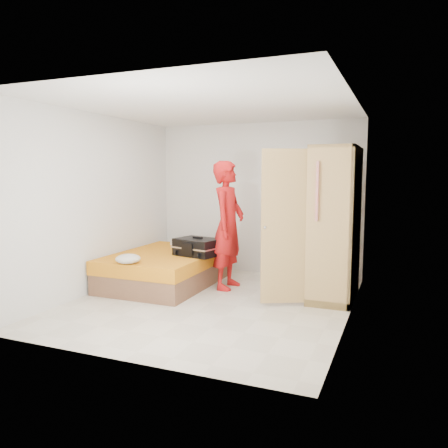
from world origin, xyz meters
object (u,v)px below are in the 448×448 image
at_px(bed, 166,268).
at_px(round_cushion, 128,259).
at_px(wardrobe, 331,227).
at_px(suitcase, 198,247).
at_px(person, 228,225).

xyz_separation_m(bed, round_cushion, (-0.08, -0.90, 0.31)).
distance_m(bed, round_cushion, 0.96).
distance_m(wardrobe, suitcase, 2.00).
bearing_deg(suitcase, wardrobe, 19.69).
bearing_deg(person, round_cushion, 134.98).
bearing_deg(bed, suitcase, 1.72).
distance_m(bed, wardrobe, 2.62).
bearing_deg(wardrobe, round_cushion, -156.94).
xyz_separation_m(suitcase, round_cushion, (-0.63, -0.92, -0.06)).
distance_m(wardrobe, round_cushion, 2.84).
relative_size(suitcase, round_cushion, 2.20).
relative_size(bed, wardrobe, 0.96).
relative_size(wardrobe, suitcase, 2.77).
distance_m(wardrobe, person, 1.53).
height_order(bed, wardrobe, wardrobe).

